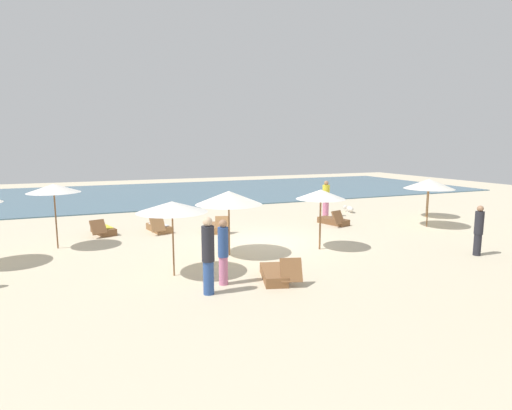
{
  "coord_description": "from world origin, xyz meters",
  "views": [
    {
      "loc": [
        -6.06,
        -14.03,
        3.72
      ],
      "look_at": [
        0.63,
        2.14,
        1.1
      ],
      "focal_mm": 28.53,
      "sensor_mm": 36.0,
      "label": 1
    }
  ],
  "objects_px": {
    "person_2": "(326,199)",
    "person_4": "(208,255)",
    "umbrella_5": "(229,198)",
    "person_0": "(223,251)",
    "lounger_4": "(275,274)",
    "umbrella_0": "(54,188)",
    "umbrella_4": "(428,183)",
    "person_1": "(479,230)",
    "umbrella_6": "(321,195)",
    "lounger_3": "(159,227)",
    "dog": "(349,209)",
    "umbrella_1": "(429,184)",
    "lounger_1": "(334,221)",
    "umbrella_2": "(172,207)",
    "lounger_0": "(214,227)",
    "lounger_2": "(103,230)"
  },
  "relations": [
    {
      "from": "umbrella_6",
      "to": "lounger_1",
      "type": "bearing_deg",
      "value": 50.8
    },
    {
      "from": "umbrella_0",
      "to": "umbrella_6",
      "type": "height_order",
      "value": "umbrella_0"
    },
    {
      "from": "lounger_4",
      "to": "person_1",
      "type": "distance_m",
      "value": 7.43
    },
    {
      "from": "person_4",
      "to": "person_1",
      "type": "bearing_deg",
      "value": 0.07
    },
    {
      "from": "umbrella_2",
      "to": "lounger_3",
      "type": "bearing_deg",
      "value": 84.83
    },
    {
      "from": "umbrella_5",
      "to": "person_1",
      "type": "bearing_deg",
      "value": -22.58
    },
    {
      "from": "lounger_3",
      "to": "lounger_4",
      "type": "distance_m",
      "value": 7.88
    },
    {
      "from": "lounger_3",
      "to": "umbrella_6",
      "type": "bearing_deg",
      "value": -47.11
    },
    {
      "from": "umbrella_1",
      "to": "umbrella_6",
      "type": "bearing_deg",
      "value": -166.41
    },
    {
      "from": "lounger_0",
      "to": "lounger_3",
      "type": "bearing_deg",
      "value": 158.47
    },
    {
      "from": "lounger_3",
      "to": "lounger_2",
      "type": "bearing_deg",
      "value": 169.96
    },
    {
      "from": "lounger_0",
      "to": "dog",
      "type": "xyz_separation_m",
      "value": [
        8.34,
        1.91,
        0.02
      ]
    },
    {
      "from": "umbrella_1",
      "to": "person_2",
      "type": "bearing_deg",
      "value": 126.73
    },
    {
      "from": "umbrella_1",
      "to": "umbrella_6",
      "type": "height_order",
      "value": "umbrella_1"
    },
    {
      "from": "umbrella_1",
      "to": "lounger_2",
      "type": "height_order",
      "value": "umbrella_1"
    },
    {
      "from": "umbrella_5",
      "to": "lounger_4",
      "type": "bearing_deg",
      "value": -83.2
    },
    {
      "from": "umbrella_0",
      "to": "umbrella_4",
      "type": "distance_m",
      "value": 17.15
    },
    {
      "from": "umbrella_6",
      "to": "person_4",
      "type": "height_order",
      "value": "umbrella_6"
    },
    {
      "from": "umbrella_6",
      "to": "lounger_2",
      "type": "distance_m",
      "value": 9.2
    },
    {
      "from": "umbrella_2",
      "to": "lounger_1",
      "type": "relative_size",
      "value": 1.24
    },
    {
      "from": "person_2",
      "to": "person_4",
      "type": "height_order",
      "value": "person_4"
    },
    {
      "from": "umbrella_5",
      "to": "lounger_1",
      "type": "xyz_separation_m",
      "value": [
        6.23,
        3.18,
        -1.79
      ]
    },
    {
      "from": "lounger_3",
      "to": "person_2",
      "type": "relative_size",
      "value": 0.92
    },
    {
      "from": "umbrella_5",
      "to": "person_0",
      "type": "bearing_deg",
      "value": -111.8
    },
    {
      "from": "person_1",
      "to": "person_0",
      "type": "bearing_deg",
      "value": 176.63
    },
    {
      "from": "lounger_4",
      "to": "dog",
      "type": "distance_m",
      "value": 12.22
    },
    {
      "from": "umbrella_0",
      "to": "umbrella_4",
      "type": "xyz_separation_m",
      "value": [
        17.14,
        -0.22,
        -0.43
      ]
    },
    {
      "from": "umbrella_0",
      "to": "person_1",
      "type": "xyz_separation_m",
      "value": [
        13.16,
        -6.45,
        -1.3
      ]
    },
    {
      "from": "umbrella_1",
      "to": "lounger_3",
      "type": "distance_m",
      "value": 12.14
    },
    {
      "from": "umbrella_5",
      "to": "umbrella_6",
      "type": "distance_m",
      "value": 3.28
    },
    {
      "from": "umbrella_1",
      "to": "umbrella_6",
      "type": "distance_m",
      "value": 6.8
    },
    {
      "from": "person_0",
      "to": "lounger_4",
      "type": "bearing_deg",
      "value": -8.69
    },
    {
      "from": "umbrella_0",
      "to": "umbrella_4",
      "type": "height_order",
      "value": "umbrella_0"
    },
    {
      "from": "umbrella_0",
      "to": "umbrella_1",
      "type": "xyz_separation_m",
      "value": [
        15.28,
        -2.12,
        -0.22
      ]
    },
    {
      "from": "umbrella_6",
      "to": "person_0",
      "type": "distance_m",
      "value": 4.97
    },
    {
      "from": "umbrella_5",
      "to": "lounger_4",
      "type": "relative_size",
      "value": 1.29
    },
    {
      "from": "lounger_3",
      "to": "person_2",
      "type": "distance_m",
      "value": 8.57
    },
    {
      "from": "umbrella_6",
      "to": "person_0",
      "type": "relative_size",
      "value": 1.22
    },
    {
      "from": "lounger_3",
      "to": "person_2",
      "type": "bearing_deg",
      "value": 1.99
    },
    {
      "from": "dog",
      "to": "umbrella_1",
      "type": "bearing_deg",
      "value": -78.94
    },
    {
      "from": "lounger_2",
      "to": "person_1",
      "type": "distance_m",
      "value": 14.27
    },
    {
      "from": "umbrella_0",
      "to": "lounger_1",
      "type": "distance_m",
      "value": 11.83
    },
    {
      "from": "lounger_3",
      "to": "dog",
      "type": "xyz_separation_m",
      "value": [
        10.54,
        1.05,
        0.01
      ]
    },
    {
      "from": "umbrella_2",
      "to": "person_1",
      "type": "height_order",
      "value": "umbrella_2"
    },
    {
      "from": "lounger_0",
      "to": "person_4",
      "type": "height_order",
      "value": "person_4"
    },
    {
      "from": "umbrella_2",
      "to": "umbrella_6",
      "type": "bearing_deg",
      "value": 10.07
    },
    {
      "from": "lounger_0",
      "to": "person_4",
      "type": "xyz_separation_m",
      "value": [
        -2.24,
        -7.09,
        0.84
      ]
    },
    {
      "from": "person_1",
      "to": "umbrella_5",
      "type": "bearing_deg",
      "value": 157.42
    },
    {
      "from": "lounger_3",
      "to": "dog",
      "type": "bearing_deg",
      "value": 5.68
    },
    {
      "from": "lounger_2",
      "to": "lounger_3",
      "type": "xyz_separation_m",
      "value": [
        2.23,
        -0.4,
        0.0
      ]
    }
  ]
}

